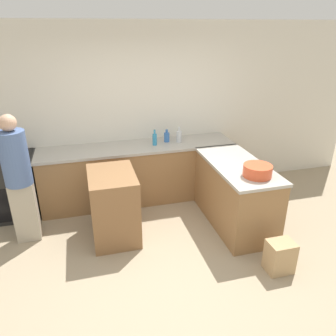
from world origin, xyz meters
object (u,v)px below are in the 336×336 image
object	(u,v)px
island_table	(114,205)
vinegar_bottle_clear	(179,136)
range_oven	(14,186)
dish_soap_bottle	(155,139)
person_by_range	(18,176)
paper_bag	(280,256)
mixing_bowl	(257,171)
water_bottle_blue	(167,137)

from	to	relation	value
island_table	vinegar_bottle_clear	size ratio (longest dim) A/B	3.80
range_oven	dish_soap_bottle	world-z (taller)	dish_soap_bottle
person_by_range	paper_bag	bearing A→B (deg)	-26.45
paper_bag	island_table	bearing A→B (deg)	145.42
island_table	dish_soap_bottle	distance (m)	1.31
range_oven	mixing_bowl	distance (m)	3.44
dish_soap_bottle	mixing_bowl	bearing A→B (deg)	-56.45
water_bottle_blue	person_by_range	size ratio (longest dim) A/B	0.12
water_bottle_blue	paper_bag	distance (m)	2.46
mixing_bowl	vinegar_bottle_clear	bearing A→B (deg)	110.28
island_table	vinegar_bottle_clear	bearing A→B (deg)	38.98
vinegar_bottle_clear	person_by_range	xyz separation A→B (m)	(-2.28, -0.73, -0.09)
range_oven	person_by_range	distance (m)	0.88
mixing_bowl	vinegar_bottle_clear	world-z (taller)	vinegar_bottle_clear
dish_soap_bottle	person_by_range	world-z (taller)	person_by_range
island_table	mixing_bowl	size ratio (longest dim) A/B	2.59
dish_soap_bottle	vinegar_bottle_clear	distance (m)	0.41
person_by_range	paper_bag	size ratio (longest dim) A/B	4.40
dish_soap_bottle	person_by_range	bearing A→B (deg)	-160.01
range_oven	vinegar_bottle_clear	distance (m)	2.58
mixing_bowl	dish_soap_bottle	distance (m)	1.73
mixing_bowl	water_bottle_blue	size ratio (longest dim) A/B	1.77
dish_soap_bottle	water_bottle_blue	world-z (taller)	dish_soap_bottle
water_bottle_blue	person_by_range	world-z (taller)	person_by_range
mixing_bowl	person_by_range	world-z (taller)	person_by_range
water_bottle_blue	paper_bag	bearing A→B (deg)	-71.26
island_table	water_bottle_blue	world-z (taller)	water_bottle_blue
dish_soap_bottle	vinegar_bottle_clear	size ratio (longest dim) A/B	1.01
mixing_bowl	vinegar_bottle_clear	distance (m)	1.59
paper_bag	vinegar_bottle_clear	bearing A→B (deg)	104.68
island_table	dish_soap_bottle	world-z (taller)	dish_soap_bottle
paper_bag	mixing_bowl	bearing A→B (deg)	91.07
island_table	paper_bag	xyz separation A→B (m)	(1.74, -1.20, -0.26)
range_oven	vinegar_bottle_clear	bearing A→B (deg)	0.40
mixing_bowl	person_by_range	size ratio (longest dim) A/B	0.21
range_oven	paper_bag	world-z (taller)	range_oven
vinegar_bottle_clear	island_table	bearing A→B (deg)	-141.02
range_oven	island_table	bearing A→B (deg)	-34.69
dish_soap_bottle	paper_bag	xyz separation A→B (m)	(0.97, -2.10, -0.82)
island_table	mixing_bowl	xyz separation A→B (m)	(1.72, -0.54, 0.53)
person_by_range	dish_soap_bottle	bearing A→B (deg)	19.99
range_oven	paper_bag	bearing A→B (deg)	-34.63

